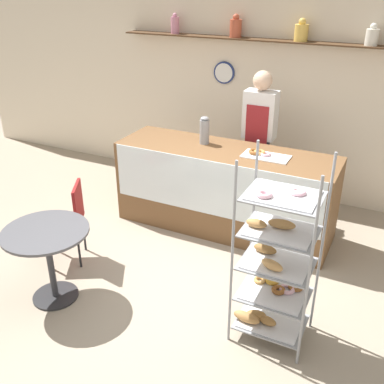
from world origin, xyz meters
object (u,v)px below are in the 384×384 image
(cafe_chair, at_px, (71,215))
(donut_tray_counter, at_px, (262,154))
(pastry_rack, at_px, (274,264))
(person_worker, at_px, (259,137))
(cafe_table, at_px, (48,247))
(coffee_carafe, at_px, (204,130))

(cafe_chair, distance_m, donut_tray_counter, 2.14)
(pastry_rack, relative_size, donut_tray_counter, 3.20)
(person_worker, relative_size, donut_tray_counter, 3.50)
(pastry_rack, bearing_deg, cafe_table, -167.40)
(pastry_rack, xyz_separation_m, coffee_carafe, (-1.35, 1.58, 0.45))
(cafe_table, xyz_separation_m, coffee_carafe, (0.62, 2.02, 0.60))
(cafe_chair, bearing_deg, pastry_rack, 56.52)
(pastry_rack, bearing_deg, donut_tray_counter, 112.31)
(pastry_rack, relative_size, cafe_table, 2.10)
(cafe_table, xyz_separation_m, donut_tray_counter, (1.36, 1.93, 0.46))
(cafe_table, height_order, coffee_carafe, coffee_carafe)
(coffee_carafe, bearing_deg, person_worker, 46.51)
(person_worker, height_order, donut_tray_counter, person_worker)
(donut_tray_counter, bearing_deg, cafe_chair, -140.08)
(coffee_carafe, relative_size, donut_tray_counter, 0.63)
(pastry_rack, bearing_deg, coffee_carafe, 130.47)
(cafe_table, bearing_deg, coffee_carafe, 72.88)
(pastry_rack, distance_m, cafe_chair, 2.22)
(pastry_rack, bearing_deg, cafe_chair, 175.93)
(cafe_table, bearing_deg, cafe_chair, 111.88)
(cafe_chair, bearing_deg, coffee_carafe, 119.37)
(cafe_table, distance_m, donut_tray_counter, 2.41)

